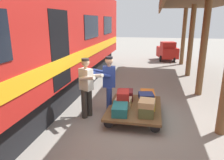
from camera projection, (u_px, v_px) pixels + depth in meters
ground_plane at (141, 125)px, 5.62m from camera, size 60.00×60.00×0.00m
train_car at (9, 44)px, 5.75m from camera, size 3.03×16.21×4.00m
luggage_cart at (135, 108)px, 6.07m from camera, size 1.48×2.01×0.31m
suitcase_maroon_trunk at (126, 95)px, 6.61m from camera, size 0.49×0.53×0.28m
suitcase_yellow_case at (147, 103)px, 5.96m from camera, size 0.48×0.59×0.25m
suitcase_orange_carryall at (147, 96)px, 6.48m from camera, size 0.48×0.67×0.29m
suitcase_olive_duffel at (146, 111)px, 5.44m from camera, size 0.42×0.48×0.27m
suitcase_cream_canvas at (123, 102)px, 6.10m from camera, size 0.45×0.47×0.22m
suitcase_teal_softside at (120, 109)px, 5.57m from camera, size 0.45×0.66×0.24m
suitcase_tan_vintage at (147, 103)px, 5.39m from camera, size 0.42×0.49×0.16m
suitcase_red_plastic at (123, 95)px, 6.03m from camera, size 0.40×0.57×0.22m
suitcase_navy_fabric at (146, 96)px, 5.93m from camera, size 0.47×0.48×0.16m
porter_in_overalls at (108, 83)px, 6.17m from camera, size 0.71×0.51×1.70m
porter_by_door at (87, 86)px, 5.89m from camera, size 0.74×0.62×1.70m
baggage_tug at (167, 51)px, 14.56m from camera, size 1.49×1.92×1.30m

